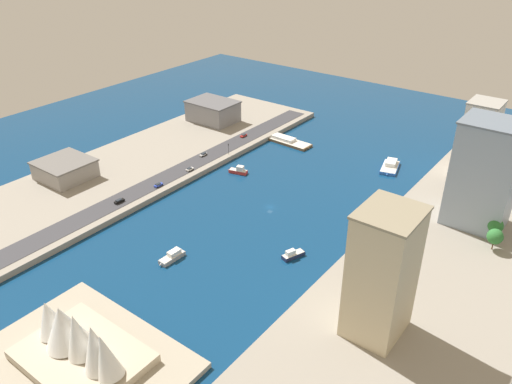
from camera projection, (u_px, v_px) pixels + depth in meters
ground_plane at (270, 207)px, 242.38m from camera, size 440.00×440.00×0.00m
quay_west at (443, 269)px, 197.49m from camera, size 70.00×240.00×2.75m
quay_east at (150, 160)px, 285.95m from camera, size 70.00×240.00×2.75m
peninsula_point at (84, 362)px, 156.83m from camera, size 64.89×46.17×2.00m
road_strip at (182, 169)px, 272.19m from camera, size 12.47×228.00×0.15m
barge_flat_brown at (288, 141)px, 310.58m from camera, size 29.51×11.00×3.31m
patrol_launch_navy at (293, 254)px, 206.22m from camera, size 6.43×11.13×3.81m
tugboat_red at (238, 171)px, 273.85m from camera, size 11.48×6.06×4.31m
catamaran_blue at (390, 166)px, 278.96m from camera, size 12.63×19.52×3.71m
yacht_sleek_gray at (172, 256)px, 204.88m from camera, size 4.44×12.80×3.62m
office_block_beige at (382, 274)px, 156.31m from camera, size 17.61×20.73×45.26m
hotel_broad_white at (479, 140)px, 256.38m from camera, size 15.42×17.59×40.49m
warehouse_low_gray at (213, 111)px, 333.75m from camera, size 31.21×23.26×13.59m
tower_tall_glass at (485, 174)px, 214.10m from camera, size 25.90×22.36×47.69m
carpark_squat_concrete at (65, 169)px, 261.59m from camera, size 26.22×24.92×9.58m
suv_black at (119, 201)px, 240.13m from camera, size 2.02×5.19×1.67m
hatchback_blue at (158, 185)px, 254.60m from camera, size 1.79×4.85×1.64m
sedan_silver at (203, 154)px, 287.30m from camera, size 2.04×5.22×1.54m
pickup_red at (244, 135)px, 312.15m from camera, size 2.16×5.18×1.47m
van_white at (190, 169)px, 270.62m from camera, size 2.16×4.48×1.50m
traffic_light_waterfront at (228, 147)px, 287.52m from camera, size 0.36×0.36×6.50m
opera_landmark at (77, 341)px, 153.43m from camera, size 40.64×28.28×18.71m
park_tree_cluster at (493, 229)px, 208.75m from camera, size 18.01×20.89×10.03m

